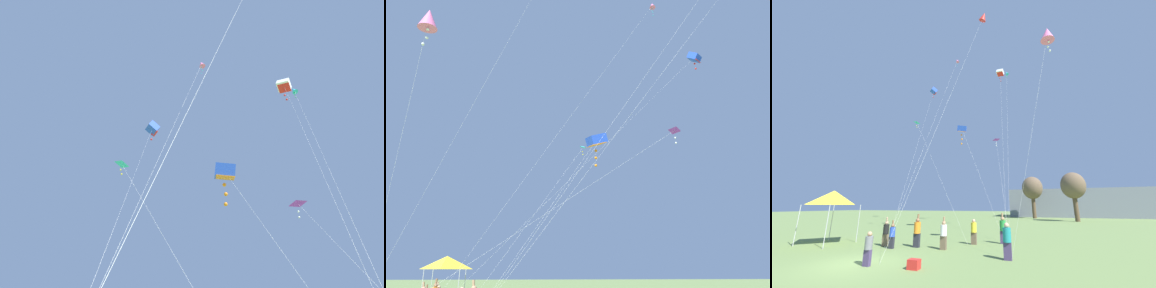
# 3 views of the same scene
# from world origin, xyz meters

# --- Properties ---
(ground_plane) EXTENTS (220.00, 220.00, 0.00)m
(ground_plane) POSITION_xyz_m (0.00, 0.00, 0.00)
(ground_plane) COLOR olive
(distant_building) EXTENTS (34.45, 13.00, 6.66)m
(distant_building) POSITION_xyz_m (18.86, 54.21, 3.33)
(distant_building) COLOR slate
(distant_building) RESTS_ON ground
(tree_near_right) EXTENTS (4.54, 4.54, 9.17)m
(tree_near_right) POSITION_xyz_m (7.51, 43.17, 6.51)
(tree_near_right) COLOR brown
(tree_near_right) RESTS_ON ground
(tree_far_centre) EXTENTS (4.28, 4.28, 8.63)m
(tree_far_centre) POSITION_xyz_m (14.80, 34.83, 6.13)
(tree_far_centre) COLOR brown
(tree_far_centre) RESTS_ON ground
(festival_tent) EXTENTS (3.02, 3.02, 3.75)m
(festival_tent) POSITION_xyz_m (-6.24, 3.58, 3.23)
(festival_tent) COLOR #B7B7BC
(festival_tent) RESTS_ON ground
(cooler_box) EXTENTS (0.51, 0.36, 0.40)m
(cooler_box) POSITION_xyz_m (3.05, 0.03, 0.20)
(cooler_box) COLOR red
(cooler_box) RESTS_ON ground
(person_yellow_shirt) EXTENTS (0.40, 0.40, 1.70)m
(person_yellow_shirt) POSITION_xyz_m (3.82, 6.81, 0.92)
(person_yellow_shirt) COLOR brown
(person_yellow_shirt) RESTS_ON ground
(person_black_shirt) EXTENTS (0.38, 0.38, 1.88)m
(person_black_shirt) POSITION_xyz_m (-1.73, 4.22, 0.91)
(person_black_shirt) COLOR brown
(person_black_shirt) RESTS_ON ground
(person_white_shirt) EXTENTS (0.40, 0.40, 1.96)m
(person_white_shirt) POSITION_xyz_m (2.52, 4.38, 0.95)
(person_white_shirt) COLOR brown
(person_white_shirt) RESTS_ON ground
(person_grey_shirt) EXTENTS (0.35, 0.35, 1.47)m
(person_grey_shirt) POSITION_xyz_m (0.75, -0.22, 0.79)
(person_grey_shirt) COLOR #473860
(person_grey_shirt) RESTS_ON ground
(person_orange_shirt) EXTENTS (0.43, 0.43, 2.11)m
(person_orange_shirt) POSITION_xyz_m (0.51, 4.55, 1.02)
(person_orange_shirt) COLOR #282833
(person_orange_shirt) RESTS_ON ground
(person_teal_shirt) EXTENTS (0.42, 0.42, 1.78)m
(person_teal_shirt) POSITION_xyz_m (6.71, 2.92, 0.96)
(person_teal_shirt) COLOR #473860
(person_teal_shirt) RESTS_ON ground
(person_blue_shirt) EXTENTS (0.35, 0.35, 1.72)m
(person_blue_shirt) POSITION_xyz_m (-0.81, 3.67, 0.83)
(person_blue_shirt) COLOR #282833
(person_blue_shirt) RESTS_ON ground
(person_green_shirt) EXTENTS (0.44, 0.44, 2.13)m
(person_green_shirt) POSITION_xyz_m (5.77, 7.76, 1.03)
(person_green_shirt) COLOR #473860
(person_green_shirt) RESTS_ON ground
(kite_cyan_delta_0) EXTENTS (10.29, 8.65, 13.91)m
(kite_cyan_delta_0) POSITION_xyz_m (-6.30, 14.80, 13.47)
(kite_cyan_delta_0) COLOR silver
(kite_cyan_delta_0) RESTS_ON ground
(kite_blue_box_1) EXTENTS (11.04, 26.17, 28.27)m
(kite_blue_box_1) POSITION_xyz_m (-11.58, 29.37, 27.52)
(kite_blue_box_1) COLOR silver
(kite_blue_box_1) RESTS_ON ground
(kite_cyan_diamond_2) EXTENTS (1.79, 20.58, 28.14)m
(kite_cyan_diamond_2) POSITION_xyz_m (4.84, 27.95, 27.54)
(kite_cyan_diamond_2) COLOR silver
(kite_cyan_diamond_2) RESTS_ON ground
(kite_pink_diamond_3) EXTENTS (2.17, 18.18, 28.14)m
(kite_pink_diamond_3) POSITION_xyz_m (-3.08, 21.46, 27.59)
(kite_pink_diamond_3) COLOR silver
(kite_pink_diamond_3) RESTS_ON ground
(kite_red_diamond_4) EXTENTS (3.79, 11.59, 25.34)m
(kite_red_diamond_4) POSITION_xyz_m (4.12, 11.14, 24.64)
(kite_red_diamond_4) COLOR silver
(kite_red_diamond_4) RESTS_ON ground
(kite_purple_delta_5) EXTENTS (3.78, 17.21, 11.97)m
(kite_purple_delta_5) POSITION_xyz_m (3.57, 19.95, 11.67)
(kite_purple_delta_5) COLOR silver
(kite_purple_delta_5) RESTS_ON ground
(kite_blue_box_6) EXTENTS (6.67, 8.39, 12.73)m
(kite_blue_box_6) POSITION_xyz_m (0.03, 15.18, 12.06)
(kite_blue_box_6) COLOR silver
(kite_blue_box_6) RESTS_ON ground
(kite_pink_diamond_7) EXTENTS (3.83, 2.76, 15.33)m
(kite_pink_diamond_7) POSITION_xyz_m (10.13, 5.00, 14.75)
(kite_pink_diamond_7) COLOR silver
(kite_pink_diamond_7) RESTS_ON ground
(kite_white_box_8) EXTENTS (2.75, 18.09, 26.73)m
(kite_white_box_8) POSITION_xyz_m (3.96, 25.15, 26.07)
(kite_white_box_8) COLOR silver
(kite_white_box_8) RESTS_ON ground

